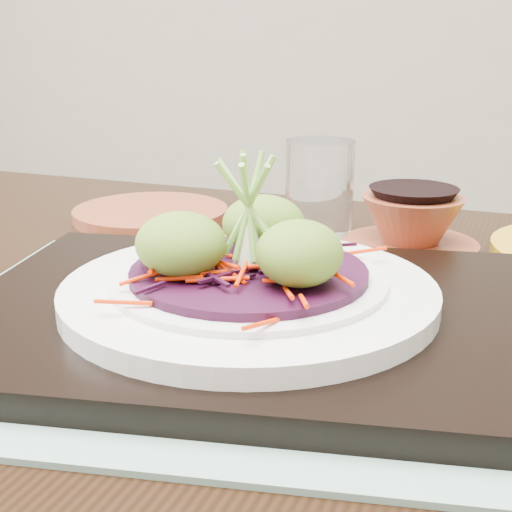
% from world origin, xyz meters
% --- Properties ---
extents(dining_table, '(1.28, 0.93, 0.75)m').
position_xyz_m(dining_table, '(0.09, 0.06, 0.65)').
color(dining_table, black).
rests_on(dining_table, ground).
extents(placemat, '(0.52, 0.42, 0.00)m').
position_xyz_m(placemat, '(0.10, 0.01, 0.75)').
color(placemat, gray).
rests_on(placemat, dining_table).
extents(serving_tray, '(0.45, 0.36, 0.02)m').
position_xyz_m(serving_tray, '(0.10, 0.01, 0.76)').
color(serving_tray, black).
rests_on(serving_tray, placemat).
extents(white_plate, '(0.28, 0.28, 0.02)m').
position_xyz_m(white_plate, '(0.10, 0.01, 0.78)').
color(white_plate, silver).
rests_on(white_plate, serving_tray).
extents(cabbage_bed, '(0.17, 0.17, 0.01)m').
position_xyz_m(cabbage_bed, '(0.10, 0.01, 0.80)').
color(cabbage_bed, black).
rests_on(cabbage_bed, white_plate).
extents(carrot_julienne, '(0.21, 0.21, 0.01)m').
position_xyz_m(carrot_julienne, '(0.10, 0.01, 0.80)').
color(carrot_julienne, red).
rests_on(carrot_julienne, cabbage_bed).
extents(guacamole_scoops, '(0.15, 0.13, 0.05)m').
position_xyz_m(guacamole_scoops, '(0.10, 0.01, 0.82)').
color(guacamole_scoops, '#557423').
rests_on(guacamole_scoops, cabbage_bed).
extents(scallion_garnish, '(0.06, 0.06, 0.10)m').
position_xyz_m(scallion_garnish, '(0.10, 0.01, 0.84)').
color(scallion_garnish, '#80BF4C').
rests_on(scallion_garnish, cabbage_bed).
extents(terracotta_side_plate, '(0.25, 0.25, 0.01)m').
position_xyz_m(terracotta_side_plate, '(-0.10, 0.30, 0.76)').
color(terracotta_side_plate, brown).
rests_on(terracotta_side_plate, dining_table).
extents(water_glass, '(0.09, 0.09, 0.10)m').
position_xyz_m(water_glass, '(0.11, 0.28, 0.80)').
color(water_glass, white).
rests_on(water_glass, dining_table).
extents(terracotta_bowl_set, '(0.14, 0.14, 0.06)m').
position_xyz_m(terracotta_bowl_set, '(0.21, 0.25, 0.78)').
color(terracotta_bowl_set, brown).
rests_on(terracotta_bowl_set, dining_table).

